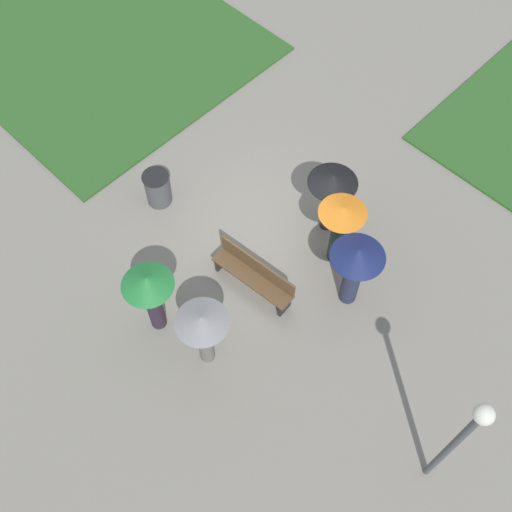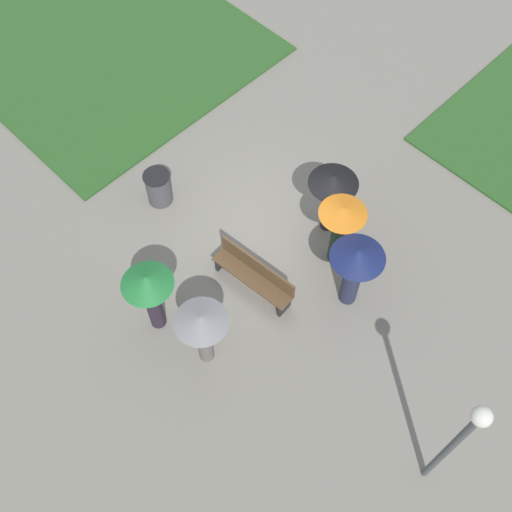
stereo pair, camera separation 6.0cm
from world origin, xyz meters
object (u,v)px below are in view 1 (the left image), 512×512
Objects in this scene: crowd_person_navy at (356,264)px; crowd_person_orange at (340,224)px; park_bench at (255,274)px; crowd_person_black at (332,187)px; lamp_post at (462,436)px; crowd_person_grey at (203,328)px; crowd_person_green at (150,291)px; trash_bin at (158,188)px.

crowd_person_orange is at bearing 150.52° from crowd_person_navy.
park_bench is 2.48m from crowd_person_black.
lamp_post is 2.05× the size of crowd_person_grey.
crowd_person_green reaches higher than park_bench.
crowd_person_black is 4.43m from crowd_person_green.
crowd_person_grey is 3.28m from crowd_person_navy.
crowd_person_black is (3.29, 2.22, 0.99)m from trash_bin.
trash_bin is 4.24m from crowd_person_grey.
park_bench is at bearing 49.36° from crowd_person_orange.
lamp_post reaches higher than crowd_person_black.
crowd_person_black reaches higher than trash_bin.
trash_bin is 5.07m from crowd_person_navy.
crowd_person_navy is 4.08m from crowd_person_green.
crowd_person_grey is 0.94× the size of crowd_person_navy.
park_bench is at bearing -139.58° from crowd_person_navy.
crowd_person_orange is at bearing 14.46° from crowd_person_green.
trash_bin is at bearing 175.54° from lamp_post.
park_bench is 2.20× the size of trash_bin.
crowd_person_orange is (0.29, 3.64, -0.06)m from crowd_person_grey.
crowd_person_orange is at bearing 146.04° from crowd_person_grey.
lamp_post reaches higher than crowd_person_green.
crowd_person_green is at bearing -122.89° from crowd_person_navy.
crowd_person_black is at bearing 156.05° from crowd_person_grey.
trash_bin is 4.41m from crowd_person_orange.
park_bench is 1.06× the size of crowd_person_orange.
crowd_person_green is at bearing -116.86° from park_bench.
crowd_person_black is (0.07, 2.28, 0.97)m from park_bench.
crowd_person_green is at bearing 50.52° from crowd_person_black.
crowd_person_green is (-0.81, -2.06, 0.97)m from park_bench.
crowd_person_grey is at bearing -81.23° from park_bench.
lamp_post is 8.56m from trash_bin.
crowd_person_orange is at bearing 23.45° from trash_bin.
lamp_post reaches higher than park_bench.
crowd_person_navy reaches higher than park_bench.
park_bench is 2.10m from crowd_person_orange.
crowd_person_black is (-1.56, 1.07, 0.05)m from crowd_person_navy.
crowd_person_orange reaches higher than crowd_person_black.
crowd_person_grey is 1.30m from crowd_person_green.
park_bench is 5.48m from lamp_post.
crowd_person_black is at bearing 82.92° from park_bench.
crowd_person_grey is (3.68, -1.92, 0.89)m from trash_bin.
trash_bin is 0.46× the size of crowd_person_navy.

